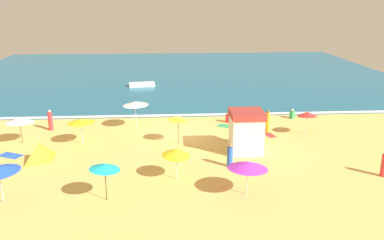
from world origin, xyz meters
name	(u,v)px	position (x,y,z in m)	size (l,w,h in m)	color
ground_plane	(185,139)	(0.00, 0.00, 0.00)	(60.00, 60.00, 0.00)	#EDBC60
ocean_water	(175,74)	(0.00, 28.00, 0.05)	(60.00, 44.00, 0.10)	#196084
wave_breaker_foam	(181,115)	(0.00, 6.30, 0.10)	(57.00, 0.70, 0.01)	white
lifeguard_cabana	(246,131)	(4.20, -3.08, 1.53)	(2.33, 2.33, 3.01)	white
beach_umbrella_0	(20,120)	(-12.26, -0.22, 1.80)	(2.51, 2.52, 2.04)	#4C3823
beach_umbrella_1	(81,121)	(-7.68, -0.68, 1.81)	(2.35, 2.34, 2.00)	silver
beach_umbrella_2	(135,103)	(-3.91, 2.85, 2.17)	(2.58, 2.58, 2.37)	silver
beach_umbrella_4	(248,165)	(3.00, -9.62, 1.77)	(3.13, 3.13, 2.04)	silver
beach_umbrella_5	(176,152)	(-0.85, -7.34, 1.73)	(2.45, 2.44, 2.04)	silver
beach_umbrella_6	(307,114)	(9.73, 0.38, 1.71)	(1.89, 1.91, 1.97)	silver
beach_umbrella_7	(105,167)	(-4.70, -9.76, 1.94)	(1.94, 1.93, 2.17)	#4C3823
beach_umbrella_8	(178,118)	(-0.52, -0.94, 1.96)	(1.60, 1.57, 2.22)	#4C3823
beach_tent	(40,151)	(-9.89, -3.86, 0.68)	(2.27, 2.47, 1.35)	yellow
beachgoer_1	(228,118)	(4.05, 4.08, 0.42)	(0.57, 0.57, 0.98)	red
beachgoer_2	(50,121)	(-10.93, 2.89, 0.80)	(0.53, 0.53, 1.73)	red
beachgoer_4	(267,122)	(6.77, 1.11, 0.90)	(0.37, 0.37, 1.89)	orange
beachgoer_5	(292,114)	(10.01, 4.94, 0.38)	(0.51, 0.51, 0.88)	green
beachgoer_6	(230,156)	(2.66, -5.65, 0.72)	(0.43, 0.43, 1.55)	blue
beachgoer_7	(384,164)	(11.83, -7.75, 0.77)	(0.52, 0.52, 1.65)	red
beach_towel_0	(257,125)	(6.33, 3.00, 0.01)	(0.89, 1.63, 0.01)	black
beach_towel_1	(226,126)	(3.67, 3.01, 0.01)	(1.70, 1.51, 0.01)	green
beach_towel_2	(10,155)	(-12.26, -2.77, 0.01)	(1.88, 1.54, 0.01)	blue
beach_towel_3	(270,135)	(6.83, 0.38, 0.01)	(0.87, 1.28, 0.01)	red
small_boat_0	(142,85)	(-4.30, 19.39, 0.32)	(3.22, 1.69, 0.45)	white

